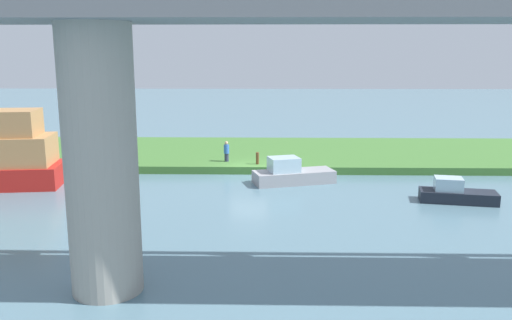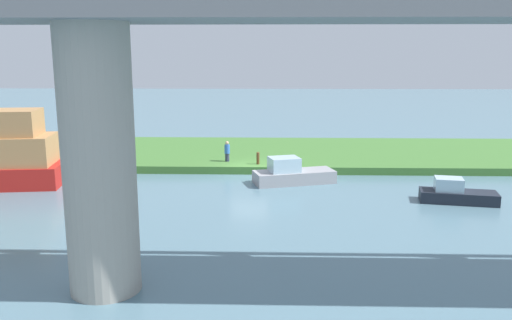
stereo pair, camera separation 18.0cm
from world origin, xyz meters
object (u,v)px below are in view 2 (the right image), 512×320
(person_on_bank, at_px, (227,151))
(houseboat_blue, at_px, (456,194))
(mooring_post, at_px, (258,158))
(motorboat_red, at_px, (292,174))
(bridge_pylon, at_px, (99,162))

(person_on_bank, height_order, houseboat_blue, person_on_bank)
(person_on_bank, height_order, mooring_post, person_on_bank)
(mooring_post, xyz_separation_m, motorboat_red, (-2.13, 3.13, -0.32))
(bridge_pylon, xyz_separation_m, houseboat_blue, (-15.34, -10.99, -3.92))
(bridge_pylon, distance_m, houseboat_blue, 19.27)
(mooring_post, xyz_separation_m, houseboat_blue, (-10.68, 7.05, -0.43))
(bridge_pylon, bearing_deg, houseboat_blue, -144.37)
(person_on_bank, distance_m, mooring_post, 2.31)
(person_on_bank, relative_size, motorboat_red, 0.27)
(person_on_bank, distance_m, motorboat_red, 5.86)
(houseboat_blue, bearing_deg, bridge_pylon, 35.63)
(bridge_pylon, height_order, houseboat_blue, bridge_pylon)
(bridge_pylon, height_order, mooring_post, bridge_pylon)
(motorboat_red, bearing_deg, person_on_bank, -43.26)
(bridge_pylon, relative_size, houseboat_blue, 2.13)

